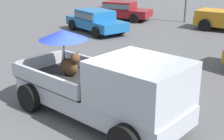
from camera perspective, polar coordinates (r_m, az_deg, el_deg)
The scene contains 4 objects.
ground_plane at distance 8.81m, azimuth -2.52°, elevation -8.49°, with size 80.00×80.00×0.00m, color #4C4C4F.
pickup_truck_main at distance 8.15m, azimuth -0.55°, elevation -3.21°, with size 5.17×2.53×2.24m.
parked_sedan_near at distance 19.35m, azimuth -2.96°, elevation 9.00°, with size 4.62×2.88×1.33m.
parked_sedan_far at distance 23.59m, azimuth 1.55°, elevation 10.80°, with size 4.59×2.70×1.33m.
Camera 1 is at (5.08, -5.95, 4.04)m, focal length 50.86 mm.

